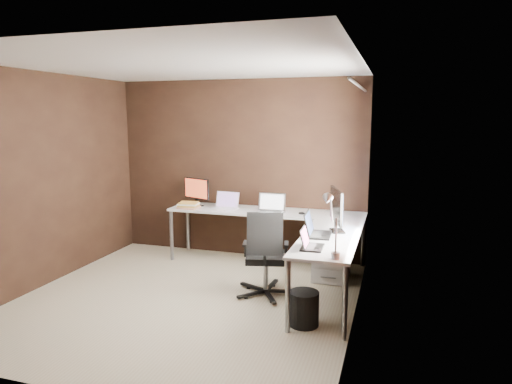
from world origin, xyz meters
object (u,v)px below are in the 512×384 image
(laptop_silver, at_px, (271,208))
(laptop_black_small, at_px, (309,244))
(office_chair, at_px, (266,271))
(wastebasket, at_px, (304,308))
(drawer_pedestal, at_px, (332,255))
(laptop_white, at_px, (226,205))
(desk_lamp, at_px, (330,217))
(laptop_black_big, at_px, (315,230))
(book_stack, at_px, (189,205))
(monitor_left, at_px, (197,190))
(monitor_right, at_px, (336,208))

(laptop_silver, xyz_separation_m, laptop_black_small, (0.80, -1.51, -0.01))
(office_chair, relative_size, wastebasket, 2.95)
(drawer_pedestal, bearing_deg, laptop_white, 168.40)
(desk_lamp, xyz_separation_m, office_chair, (-0.79, 0.67, -0.80))
(laptop_white, height_order, desk_lamp, desk_lamp)
(laptop_black_big, bearing_deg, office_chair, 89.09)
(laptop_black_small, xyz_separation_m, book_stack, (-1.95, 1.41, -0.00))
(desk_lamp, bearing_deg, laptop_black_big, 106.33)
(desk_lamp, height_order, wastebasket, desk_lamp)
(laptop_white, bearing_deg, desk_lamp, -41.52)
(office_chair, bearing_deg, desk_lamp, -53.39)
(monitor_left, distance_m, laptop_black_big, 2.20)
(laptop_black_small, bearing_deg, drawer_pedestal, -4.82)
(monitor_left, bearing_deg, laptop_silver, 15.54)
(monitor_right, relative_size, office_chair, 0.57)
(laptop_black_small, distance_m, wastebasket, 0.62)
(laptop_silver, bearing_deg, laptop_black_big, -54.54)
(laptop_white, distance_m, office_chair, 1.47)
(drawer_pedestal, xyz_separation_m, laptop_black_big, (-0.09, -0.74, 0.48))
(laptop_silver, bearing_deg, monitor_right, -41.11)
(book_stack, bearing_deg, office_chair, -34.41)
(monitor_left, xyz_separation_m, office_chair, (1.35, -1.15, -0.67))
(laptop_white, height_order, laptop_silver, laptop_silver)
(monitor_right, distance_m, laptop_black_small, 0.77)
(laptop_white, bearing_deg, laptop_black_small, -42.01)
(laptop_silver, bearing_deg, book_stack, -176.76)
(monitor_right, relative_size, laptop_black_small, 1.86)
(monitor_right, height_order, desk_lamp, desk_lamp)
(office_chair, bearing_deg, drawer_pedestal, 37.33)
(monitor_right, relative_size, laptop_silver, 1.50)
(laptop_silver, height_order, wastebasket, laptop_silver)
(monitor_right, xyz_separation_m, wastebasket, (-0.18, -0.85, -0.83))
(book_stack, relative_size, desk_lamp, 0.50)
(desk_lamp, bearing_deg, laptop_black_small, 133.46)
(drawer_pedestal, xyz_separation_m, laptop_silver, (-0.86, 0.28, 0.48))
(laptop_black_big, relative_size, book_stack, 1.38)
(laptop_silver, xyz_separation_m, book_stack, (-1.15, -0.10, -0.01))
(monitor_left, xyz_separation_m, laptop_white, (0.47, -0.07, -0.17))
(office_chair, bearing_deg, laptop_white, 116.09)
(desk_lamp, bearing_deg, monitor_left, 135.92)
(laptop_white, distance_m, wastebasket, 2.29)
(laptop_white, distance_m, laptop_silver, 0.65)
(laptop_white, relative_size, wastebasket, 1.07)
(drawer_pedestal, distance_m, book_stack, 2.07)
(laptop_black_big, relative_size, desk_lamp, 0.69)
(office_chair, bearing_deg, laptop_black_big, -10.83)
(laptop_silver, relative_size, wastebasket, 1.12)
(laptop_black_big, relative_size, laptop_black_small, 1.30)
(drawer_pedestal, distance_m, monitor_right, 0.88)
(laptop_black_big, xyz_separation_m, wastebasket, (0.02, -0.62, -0.62))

